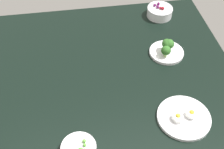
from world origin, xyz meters
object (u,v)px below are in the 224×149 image
object	(u,v)px
bowl_berries	(160,12)
plate_eggs	(184,117)
bowl_peas	(79,149)
plate_broccoli	(167,49)

from	to	relation	value
bowl_berries	plate_eggs	world-z (taller)	bowl_berries
bowl_peas	plate_broccoli	size ratio (longest dim) A/B	0.78
plate_broccoli	plate_eggs	distance (cm)	39.32
plate_broccoli	plate_eggs	xyz separation A→B (cm)	(-3.91, -39.08, -1.94)
plate_broccoli	bowl_peas	bearing A→B (deg)	-135.01
bowl_peas	plate_broccoli	world-z (taller)	plate_broccoli
bowl_berries	bowl_peas	xyz separation A→B (cm)	(-52.55, -79.49, -0.86)
plate_eggs	bowl_peas	bearing A→B (deg)	-169.02
bowl_berries	plate_eggs	xyz separation A→B (cm)	(-8.89, -71.02, -1.88)
bowl_berries	plate_eggs	bearing A→B (deg)	-97.14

